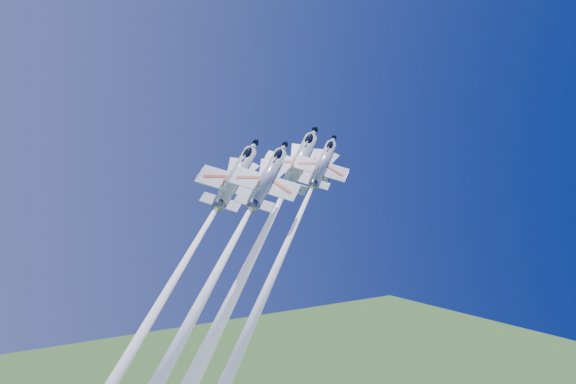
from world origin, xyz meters
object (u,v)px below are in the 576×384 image
jet_left (161,301)px  jet_right (291,235)px  jet_slot (229,248)px  jet_lead (268,225)px

jet_left → jet_right: 19.86m
jet_left → jet_right: size_ratio=1.43×
jet_left → jet_slot: bearing=25.7°
jet_left → jet_lead: bearing=56.7°
jet_left → jet_right: jet_right is taller
jet_lead → jet_left: jet_lead is taller
jet_lead → jet_left: 20.31m
jet_slot → jet_right: bearing=51.5°
jet_left → jet_slot: 10.57m
jet_lead → jet_right: 5.49m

